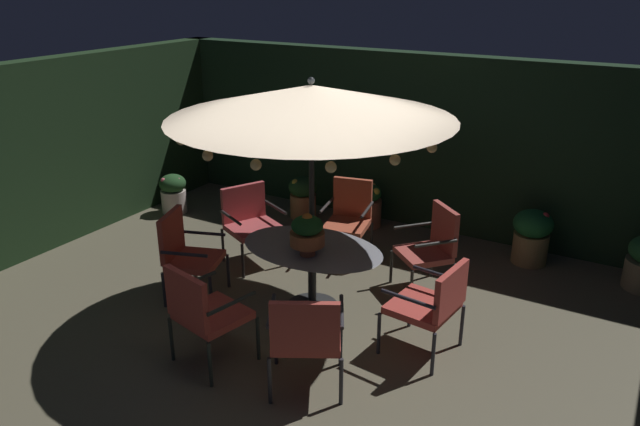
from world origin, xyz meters
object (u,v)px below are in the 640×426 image
at_px(centerpiece_planter, 307,232).
at_px(potted_plant_left_far, 532,235).
at_px(patio_umbrella, 311,102).
at_px(patio_chair_south, 203,310).
at_px(potted_plant_front_corner, 173,193).
at_px(patio_chair_northeast, 349,215).
at_px(patio_dining_table, 312,259).
at_px(potted_plant_right_far, 368,205).
at_px(patio_chair_north, 432,244).
at_px(patio_chair_west, 432,302).
at_px(potted_plant_back_left, 303,196).
at_px(patio_chair_east, 250,219).
at_px(patio_chair_southwest, 306,333).
at_px(patio_chair_southeast, 186,251).

height_order(centerpiece_planter, potted_plant_left_far, centerpiece_planter).
bearing_deg(patio_umbrella, patio_chair_south, -102.72).
distance_m(patio_umbrella, centerpiece_planter, 1.30).
bearing_deg(potted_plant_front_corner, patio_chair_northeast, -0.17).
height_order(patio_dining_table, potted_plant_right_far, patio_dining_table).
bearing_deg(patio_chair_north, patio_chair_west, -69.20).
height_order(patio_chair_south, potted_plant_right_far, patio_chair_south).
distance_m(patio_umbrella, patio_chair_south, 2.21).
height_order(patio_dining_table, potted_plant_back_left, patio_dining_table).
distance_m(patio_dining_table, potted_plant_front_corner, 3.63).
height_order(potted_plant_left_far, potted_plant_front_corner, potted_plant_left_far).
relative_size(patio_umbrella, potted_plant_left_far, 4.06).
xyz_separation_m(patio_umbrella, potted_plant_front_corner, (-3.33, 1.42, -1.96)).
relative_size(patio_chair_east, patio_chair_southwest, 0.99).
bearing_deg(potted_plant_front_corner, patio_dining_table, -23.03).
height_order(patio_dining_table, centerpiece_planter, centerpiece_planter).
distance_m(patio_chair_southeast, potted_plant_front_corner, 2.75).
distance_m(patio_chair_north, potted_plant_back_left, 2.73).
bearing_deg(patio_chair_southeast, patio_chair_south, -41.54).
height_order(centerpiece_planter, potted_plant_front_corner, centerpiece_planter).
xyz_separation_m(centerpiece_planter, potted_plant_front_corner, (-3.39, 1.61, -0.68)).
bearing_deg(patio_chair_southeast, potted_plant_right_far, 73.83).
distance_m(potted_plant_left_far, potted_plant_front_corner, 5.22).
relative_size(patio_chair_south, potted_plant_back_left, 1.61).
height_order(patio_chair_east, patio_chair_southeast, patio_chair_southeast).
distance_m(patio_chair_south, patio_chair_west, 2.13).
bearing_deg(potted_plant_left_far, centerpiece_planter, -124.07).
xyz_separation_m(patio_umbrella, potted_plant_right_far, (-0.51, 2.42, -1.95)).
distance_m(patio_chair_east, potted_plant_right_far, 1.97).
distance_m(patio_chair_east, patio_chair_south, 2.25).
bearing_deg(potted_plant_front_corner, patio_chair_east, -21.07).
height_order(patio_chair_southwest, patio_chair_west, patio_chair_southwest).
bearing_deg(potted_plant_left_far, patio_dining_table, -127.17).
bearing_deg(potted_plant_right_far, patio_chair_east, -113.29).
height_order(patio_chair_east, potted_plant_right_far, patio_chair_east).
bearing_deg(patio_chair_north, patio_chair_south, -117.10).
bearing_deg(centerpiece_planter, patio_chair_southeast, -168.64).
relative_size(patio_chair_southwest, potted_plant_right_far, 1.52).
xyz_separation_m(potted_plant_back_left, potted_plant_left_far, (3.31, 0.13, 0.05)).
height_order(patio_chair_southeast, potted_plant_front_corner, patio_chair_southeast).
bearing_deg(patio_dining_table, patio_chair_north, 48.51).
bearing_deg(centerpiece_planter, patio_chair_north, 55.04).
bearing_deg(patio_chair_southeast, patio_umbrella, 19.51).
relative_size(patio_dining_table, potted_plant_left_far, 2.26).
relative_size(patio_chair_southwest, potted_plant_left_far, 1.39).
distance_m(patio_chair_northeast, patio_chair_west, 2.32).
xyz_separation_m(patio_umbrella, patio_chair_southwest, (0.69, -1.25, -1.69)).
height_order(patio_chair_north, patio_chair_southwest, patio_chair_north).
height_order(patio_umbrella, patio_chair_northeast, patio_umbrella).
bearing_deg(patio_chair_southwest, patio_umbrella, 118.92).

